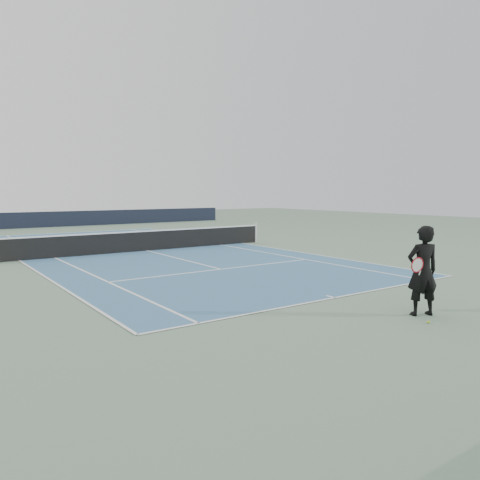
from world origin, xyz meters
TOP-DOWN VIEW (x-y plane):
  - ground at (0.00, 0.00)m, footprint 80.00×80.00m
  - court_surface at (0.00, 0.00)m, footprint 10.97×23.77m
  - tennis_net at (0.00, 0.00)m, footprint 12.90×0.10m
  - windscreen_far at (0.00, 17.88)m, footprint 30.00×0.25m
  - tennis_player at (0.35, -14.18)m, footprint 0.92×0.81m
  - tennis_ball at (-0.11, -14.66)m, footprint 0.06×0.06m

SIDE VIEW (x-z plane):
  - ground at x=0.00m, z-range 0.00..0.00m
  - court_surface at x=0.00m, z-range 0.00..0.01m
  - tennis_ball at x=-0.11m, z-range 0.00..0.06m
  - tennis_net at x=0.00m, z-range -0.03..1.04m
  - windscreen_far at x=0.00m, z-range 0.00..1.20m
  - tennis_player at x=0.35m, z-range 0.00..2.03m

